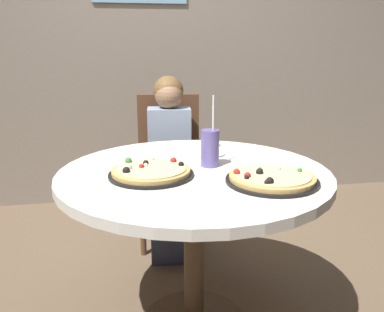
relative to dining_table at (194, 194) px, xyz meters
name	(u,v)px	position (x,y,z in m)	size (l,w,h in m)	color
wall_with_window	(153,19)	(0.00, 1.76, 0.81)	(5.20, 0.14, 2.90)	gray
dining_table	(194,194)	(0.00, 0.00, 0.00)	(1.14, 1.14, 0.75)	silver
chair_wooden	(169,161)	(0.01, 0.94, -0.11)	(0.44, 0.44, 0.95)	brown
diner_child	(170,176)	(-0.01, 0.76, -0.16)	(0.29, 0.42, 1.08)	#3F4766
pizza_veggie	(151,172)	(-0.18, -0.04, 0.12)	(0.34, 0.34, 0.05)	black
pizza_cheese	(272,178)	(0.27, -0.20, 0.12)	(0.36, 0.36, 0.05)	black
soda_cup	(210,148)	(0.08, 0.05, 0.19)	(0.08, 0.08, 0.31)	#6659A5
sauce_bowl	(212,142)	(0.17, 0.41, 0.13)	(0.07, 0.07, 0.04)	brown
plate_small	(206,153)	(0.10, 0.25, 0.11)	(0.18, 0.18, 0.01)	white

